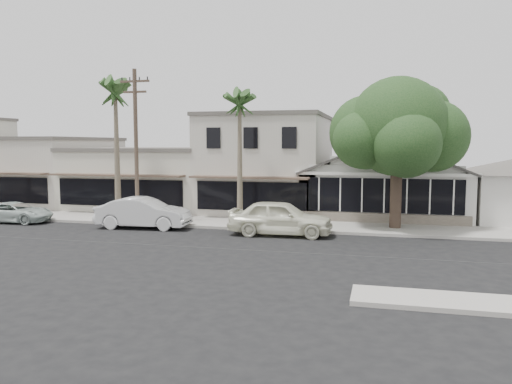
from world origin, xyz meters
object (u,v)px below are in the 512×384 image
(car_1, at_px, (143,213))
(shade_tree, at_px, (396,130))
(utility_pole, at_px, (136,143))
(car_0, at_px, (280,218))
(car_2, at_px, (16,212))

(car_1, distance_m, shade_tree, 14.75)
(utility_pole, bearing_deg, shade_tree, 7.84)
(utility_pole, xyz_separation_m, car_0, (8.78, -1.22, -3.87))
(car_2, bearing_deg, utility_pole, -86.85)
(car_0, bearing_deg, utility_pole, 80.06)
(car_0, xyz_separation_m, car_1, (-7.91, 0.26, -0.05))
(car_0, distance_m, car_2, 16.38)
(car_0, height_order, car_2, car_0)
(utility_pole, distance_m, car_2, 8.72)
(utility_pole, relative_size, car_2, 2.04)
(car_1, height_order, shade_tree, shade_tree)
(utility_pole, height_order, car_1, utility_pole)
(car_2, xyz_separation_m, shade_tree, (22.14, 2.98, 4.88))
(car_1, distance_m, car_2, 8.46)
(car_1, xyz_separation_m, shade_tree, (13.68, 2.97, 4.63))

